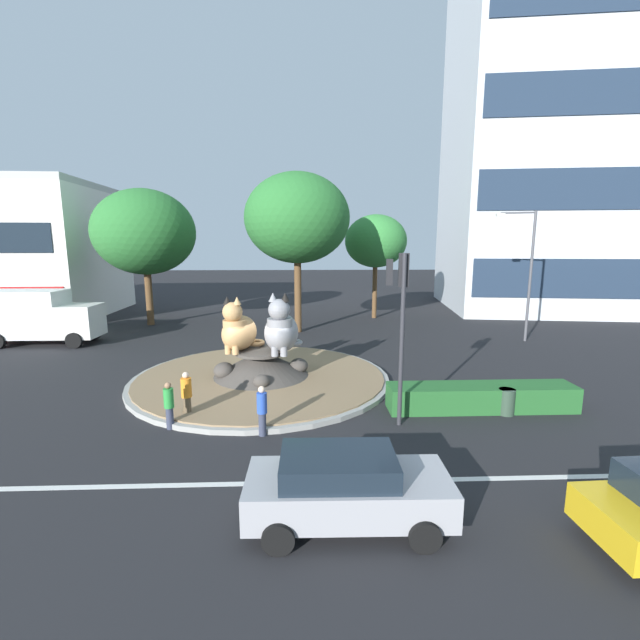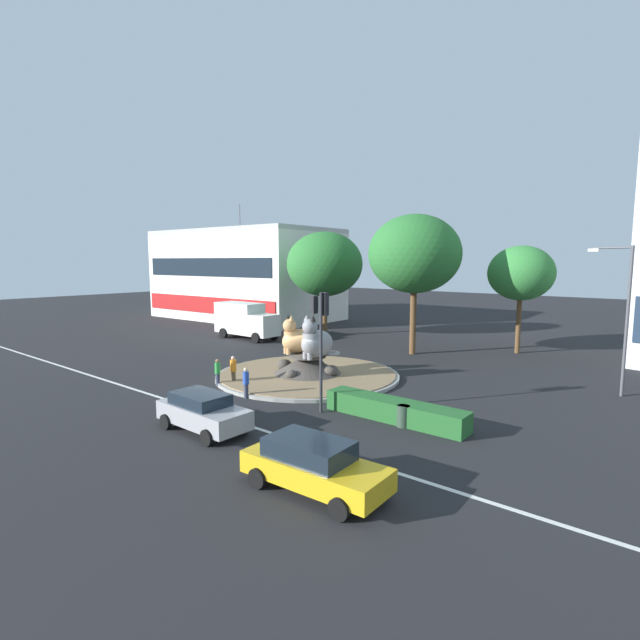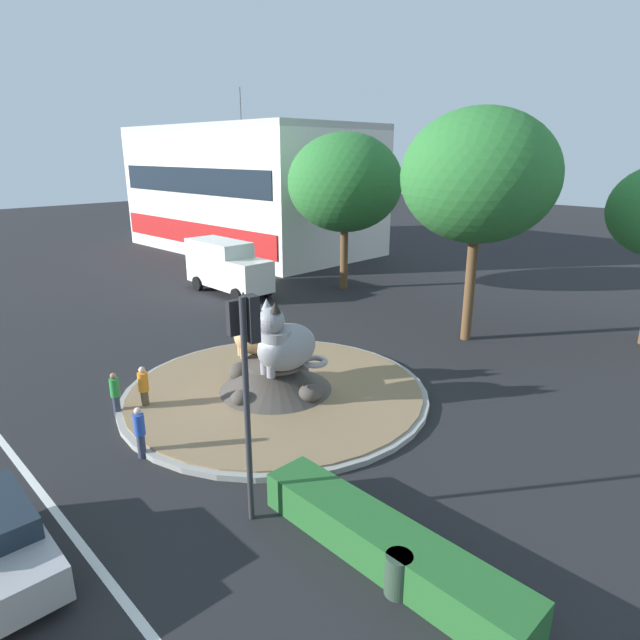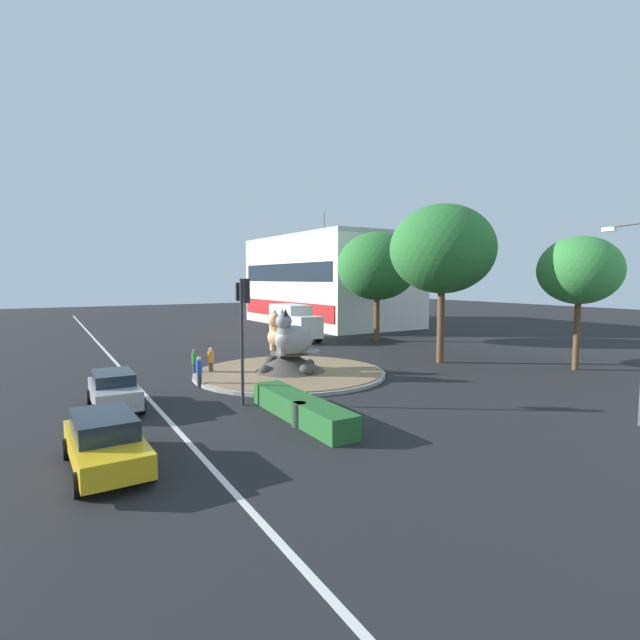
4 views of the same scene
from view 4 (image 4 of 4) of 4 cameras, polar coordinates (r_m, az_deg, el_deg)
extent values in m
plane|color=black|center=(27.84, -3.60, -6.52)|extent=(160.00, 160.00, 0.00)
cube|color=silver|center=(25.32, -20.48, -7.98)|extent=(112.00, 0.20, 0.01)
cylinder|color=gray|center=(27.82, -3.61, -6.34)|extent=(10.98, 10.98, 0.18)
cylinder|color=#846B4C|center=(27.79, -3.61, -6.10)|extent=(10.54, 10.54, 0.06)
cone|color=#423D38|center=(27.69, -3.61, -4.93)|extent=(4.06, 4.06, 1.10)
cylinder|color=#423D38|center=(27.61, -3.62, -3.93)|extent=(2.23, 2.23, 0.12)
ellipsoid|color=#423D38|center=(26.43, -1.54, -5.89)|extent=(0.81, 0.89, 0.65)
ellipsoid|color=#423D38|center=(28.65, -1.15, -5.19)|extent=(0.63, 0.46, 0.50)
ellipsoid|color=#423D38|center=(28.88, -5.76, -4.94)|extent=(0.87, 0.94, 0.69)
ellipsoid|color=#423D38|center=(26.89, -6.63, -5.87)|extent=(0.65, 0.65, 0.52)
ellipsoid|color=tan|center=(28.35, -4.23, -2.06)|extent=(1.89, 2.36, 1.49)
cylinder|color=tan|center=(28.28, -5.06, -1.74)|extent=(1.23, 1.23, 0.93)
sphere|color=tan|center=(28.18, -5.37, -0.09)|extent=(0.82, 0.82, 0.82)
torus|color=tan|center=(28.23, -2.43, -3.30)|extent=(1.20, 1.20, 0.19)
cone|color=tan|center=(27.92, -5.32, 0.84)|extent=(0.42, 0.42, 0.34)
cone|color=black|center=(28.37, -5.43, 0.90)|extent=(0.42, 0.42, 0.34)
cylinder|color=tan|center=(28.17, -5.68, -3.26)|extent=(0.26, 0.26, 0.37)
cylinder|color=tan|center=(28.50, -5.76, -3.17)|extent=(0.26, 0.26, 0.37)
ellipsoid|color=gray|center=(26.60, -3.13, -2.38)|extent=(1.56, 2.31, 1.62)
cylinder|color=gray|center=(26.41, -4.02, -2.04)|extent=(1.12, 1.12, 1.01)
sphere|color=gray|center=(26.25, -4.36, -0.15)|extent=(0.89, 0.89, 0.89)
torus|color=gray|center=(26.74, -1.02, -3.74)|extent=(1.10, 1.10, 0.20)
cone|color=black|center=(25.99, -4.16, 0.94)|extent=(0.39, 0.39, 0.36)
cone|color=gray|center=(26.44, -4.56, 1.01)|extent=(0.39, 0.39, 0.36)
cylinder|color=gray|center=(26.21, -4.59, -3.84)|extent=(0.28, 0.28, 0.40)
cylinder|color=gray|center=(26.55, -4.89, -3.73)|extent=(0.28, 0.28, 0.40)
cylinder|color=#2D2D33|center=(20.99, -9.30, -2.68)|extent=(0.14, 0.14, 5.54)
cube|color=black|center=(20.86, -8.80, 3.47)|extent=(0.35, 0.29, 1.05)
sphere|color=#360606|center=(20.87, -8.60, 4.34)|extent=(0.18, 0.18, 0.18)
sphere|color=orange|center=(20.88, -8.58, 3.48)|extent=(0.18, 0.18, 0.18)
sphere|color=black|center=(20.89, -8.57, 2.61)|extent=(0.18, 0.18, 0.18)
cube|color=black|center=(21.25, -9.65, 3.35)|extent=(0.24, 0.31, 0.80)
cube|color=silver|center=(58.40, 1.02, 4.47)|extent=(22.26, 12.80, 10.06)
cube|color=#B21919|center=(55.39, -4.32, 1.31)|extent=(21.03, 0.73, 1.81)
cube|color=#19232D|center=(55.29, -4.33, 5.68)|extent=(20.16, 0.67, 2.01)
cube|color=#B2B2AD|center=(58.59, 1.02, 9.64)|extent=(22.26, 12.80, 0.50)
cylinder|color=#4C4C51|center=(59.16, 0.50, 11.33)|extent=(0.10, 0.10, 3.08)
cube|color=#235B28|center=(19.08, -2.31, -10.51)|extent=(6.62, 1.20, 0.90)
cylinder|color=brown|center=(42.44, 6.79, 0.04)|extent=(0.50, 0.50, 3.84)
ellipsoid|color=#286B2D|center=(42.30, 6.86, 6.43)|extent=(7.00, 7.00, 5.95)
cylinder|color=brown|center=(32.34, 14.21, -0.81)|extent=(0.46, 0.46, 4.74)
ellipsoid|color=#286B2D|center=(32.24, 14.40, 8.21)|extent=(6.78, 6.78, 5.76)
cylinder|color=brown|center=(32.84, 28.30, -1.71)|extent=(0.36, 0.36, 4.12)
ellipsoid|color=#337F38|center=(32.66, 28.59, 5.24)|extent=(4.78, 4.78, 4.07)
cylinder|color=#4C4C51|center=(22.08, 33.03, 9.57)|extent=(1.85, 0.65, 0.10)
cube|color=silver|center=(22.74, 31.26, 9.24)|extent=(0.50, 0.24, 0.16)
cylinder|color=#33384C|center=(25.30, -14.20, -6.98)|extent=(0.24, 0.24, 0.74)
cylinder|color=#284CB2|center=(25.17, -14.23, -5.45)|extent=(0.31, 0.31, 0.64)
sphere|color=beige|center=(25.09, -14.25, -4.49)|extent=(0.21, 0.21, 0.21)
cylinder|color=#33384C|center=(28.28, -14.73, -5.75)|extent=(0.23, 0.23, 0.72)
cylinder|color=#288C38|center=(28.17, -14.76, -4.41)|extent=(0.31, 0.31, 0.62)
sphere|color=#936B4C|center=(28.10, -14.78, -3.58)|extent=(0.21, 0.21, 0.21)
cylinder|color=brown|center=(28.20, -12.89, -5.71)|extent=(0.26, 0.26, 0.75)
cylinder|color=orange|center=(28.08, -12.92, -4.30)|extent=(0.35, 0.35, 0.65)
sphere|color=beige|center=(28.02, -12.93, -3.42)|extent=(0.22, 0.22, 0.22)
cube|color=gold|center=(15.63, -24.21, -13.68)|extent=(4.69, 1.98, 0.68)
cube|color=#19232D|center=(15.66, -24.42, -11.23)|extent=(2.65, 1.68, 0.58)
cylinder|color=black|center=(14.47, -19.55, -16.48)|extent=(0.65, 0.24, 0.64)
cylinder|color=black|center=(14.22, -26.99, -17.13)|extent=(0.65, 0.24, 0.64)
cylinder|color=black|center=(17.30, -21.89, -12.96)|extent=(0.65, 0.24, 0.64)
cylinder|color=black|center=(17.09, -28.02, -13.42)|extent=(0.65, 0.24, 0.64)
cube|color=#99999E|center=(22.29, -23.36, -7.98)|extent=(4.26, 1.83, 0.77)
cube|color=#19232D|center=(22.37, -23.47, -6.30)|extent=(2.40, 1.59, 0.48)
cylinder|color=black|center=(21.14, -20.52, -9.65)|extent=(0.64, 0.23, 0.64)
cylinder|color=black|center=(20.96, -25.33, -9.94)|extent=(0.64, 0.23, 0.64)
cylinder|color=black|center=(23.83, -21.57, -8.04)|extent=(0.64, 0.23, 0.64)
cylinder|color=black|center=(23.67, -25.82, -8.28)|extent=(0.64, 0.23, 0.64)
cube|color=silver|center=(40.79, -1.55, -0.87)|extent=(1.95, 2.17, 1.88)
cube|color=silver|center=(43.61, -3.58, 0.06)|extent=(4.54, 2.19, 2.73)
cylinder|color=black|center=(41.37, -0.19, -2.10)|extent=(0.90, 0.31, 0.90)
cylinder|color=black|center=(40.34, -2.85, -2.28)|extent=(0.90, 0.31, 0.90)
cylinder|color=black|center=(45.09, -2.89, -1.52)|extent=(0.90, 0.31, 0.90)
cylinder|color=black|center=(44.16, -5.39, -1.67)|extent=(0.90, 0.31, 0.90)
cylinder|color=#2D4233|center=(18.28, -2.56, -11.20)|extent=(0.56, 0.56, 0.90)
camera|label=1|loc=(23.20, -44.51, 4.23)|focal=24.03mm
camera|label=2|loc=(11.00, -88.05, 7.63)|focal=26.86mm
camera|label=3|loc=(10.83, -25.29, 20.26)|focal=30.19mm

